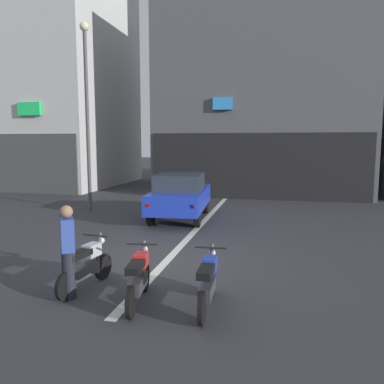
% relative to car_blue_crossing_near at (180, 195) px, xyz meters
% --- Properties ---
extents(ground_plane, '(120.00, 120.00, 0.00)m').
position_rel_car_blue_crossing_near_xyz_m(ground_plane, '(0.91, -5.08, -0.89)').
color(ground_plane, '#333338').
extents(lane_centre_line, '(0.20, 18.00, 0.01)m').
position_rel_car_blue_crossing_near_xyz_m(lane_centre_line, '(0.91, 0.92, -0.88)').
color(lane_centre_line, silver).
rests_on(lane_centre_line, ground).
extents(building_corner_left, '(8.45, 9.48, 21.76)m').
position_rel_car_blue_crossing_near_xyz_m(building_corner_left, '(-10.89, 9.78, 9.98)').
color(building_corner_left, silver).
rests_on(building_corner_left, ground).
extents(building_mid_block, '(10.82, 8.77, 10.82)m').
position_rel_car_blue_crossing_near_xyz_m(building_mid_block, '(2.46, 9.78, 4.51)').
color(building_mid_block, '#56565B').
rests_on(building_mid_block, ground).
extents(car_blue_crossing_near, '(2.07, 4.22, 1.64)m').
position_rel_car_blue_crossing_near_xyz_m(car_blue_crossing_near, '(0.00, 0.00, 0.00)').
color(car_blue_crossing_near, black).
rests_on(car_blue_crossing_near, ground).
extents(street_lamp, '(0.36, 0.36, 7.34)m').
position_rel_car_blue_crossing_near_xyz_m(street_lamp, '(-4.02, 0.94, 3.54)').
color(street_lamp, '#47474C').
rests_on(street_lamp, ground).
extents(motorcycle_silver_row_leftmost, '(0.55, 1.66, 0.98)m').
position_rel_car_blue_crossing_near_xyz_m(motorcycle_silver_row_leftmost, '(-0.09, -6.90, -0.43)').
color(motorcycle_silver_row_leftmost, black).
rests_on(motorcycle_silver_row_leftmost, ground).
extents(motorcycle_red_row_left_mid, '(0.55, 1.66, 0.98)m').
position_rel_car_blue_crossing_near_xyz_m(motorcycle_red_row_left_mid, '(1.11, -7.31, -0.43)').
color(motorcycle_red_row_left_mid, black).
rests_on(motorcycle_red_row_left_mid, ground).
extents(motorcycle_blue_row_centre, '(0.55, 1.67, 0.98)m').
position_rel_car_blue_crossing_near_xyz_m(motorcycle_blue_row_centre, '(2.31, -7.29, -0.43)').
color(motorcycle_blue_row_centre, black).
rests_on(motorcycle_blue_row_centre, ground).
extents(person_by_motorcycles, '(0.38, 0.42, 1.67)m').
position_rel_car_blue_crossing_near_xyz_m(person_by_motorcycles, '(-0.17, -7.38, -0.03)').
color(person_by_motorcycles, '#23232D').
rests_on(person_by_motorcycles, ground).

